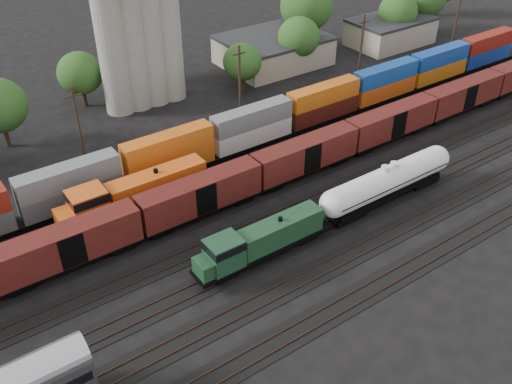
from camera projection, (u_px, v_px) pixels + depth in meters
ground at (260, 224)px, 65.29m from camera, size 600.00×600.00×0.00m
tracks at (260, 224)px, 65.26m from camera, size 180.00×33.20×0.20m
green_locomotive at (258, 242)px, 58.64m from camera, size 16.53×2.92×4.38m
tank_car_a at (392, 179)px, 67.70m from camera, size 18.72×3.35×4.91m
tank_car_b at (383, 183)px, 66.99m from camera, size 18.81×3.37×4.93m
orange_locomotive at (131, 195)px, 65.17m from camera, size 19.87×3.31×4.97m
boxcar_string at (200, 195)px, 64.60m from camera, size 138.20×2.90×4.20m
container_wall at (187, 150)px, 73.27m from camera, size 160.00×2.60×5.80m
grain_silo at (138, 35)px, 84.69m from camera, size 13.40×5.00×29.00m
industrial_sheds at (166, 86)px, 90.71m from camera, size 119.38×17.26×5.10m
tree_band at (97, 67)px, 84.26m from camera, size 161.08×19.81×14.34m
utility_poles at (166, 105)px, 76.58m from camera, size 122.20×0.36×12.00m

